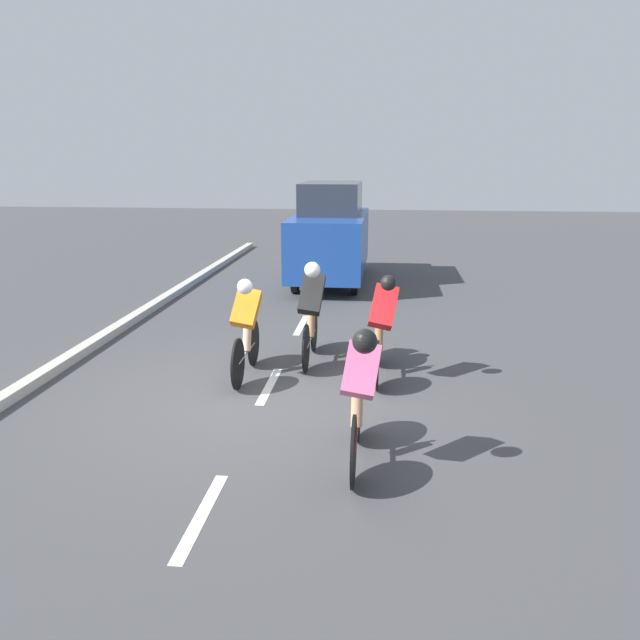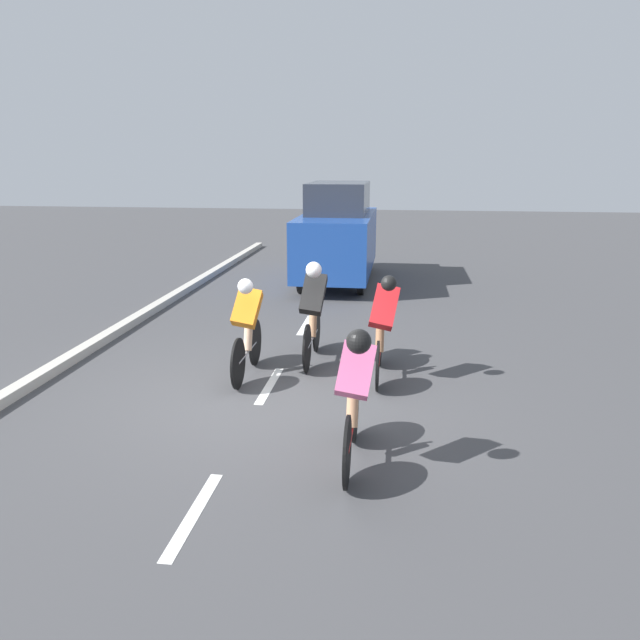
# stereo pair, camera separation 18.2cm
# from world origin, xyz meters

# --- Properties ---
(ground_plane) EXTENTS (60.00, 60.00, 0.00)m
(ground_plane) POSITION_xyz_m (0.00, 0.00, 0.00)
(ground_plane) COLOR #424244
(lane_stripe_near) EXTENTS (0.12, 1.40, 0.01)m
(lane_stripe_near) POSITION_xyz_m (0.00, 2.80, 0.00)
(lane_stripe_near) COLOR white
(lane_stripe_near) RESTS_ON ground
(lane_stripe_mid) EXTENTS (0.12, 1.40, 0.01)m
(lane_stripe_mid) POSITION_xyz_m (0.00, -0.40, 0.00)
(lane_stripe_mid) COLOR white
(lane_stripe_mid) RESTS_ON ground
(lane_stripe_far) EXTENTS (0.12, 1.40, 0.01)m
(lane_stripe_far) POSITION_xyz_m (0.00, -3.60, 0.00)
(lane_stripe_far) COLOR white
(lane_stripe_far) RESTS_ON ground
(curb) EXTENTS (0.20, 26.74, 0.14)m
(curb) POSITION_xyz_m (3.20, -0.40, 0.07)
(curb) COLOR #B7B2A8
(curb) RESTS_ON ground
(cyclist_black) EXTENTS (0.39, 1.71, 1.58)m
(cyclist_black) POSITION_xyz_m (-0.45, -1.46, 0.83)
(cyclist_black) COLOR black
(cyclist_black) RESTS_ON ground
(cyclist_red) EXTENTS (0.43, 1.72, 1.53)m
(cyclist_red) POSITION_xyz_m (-1.50, -0.87, 0.79)
(cyclist_red) COLOR black
(cyclist_red) RESTS_ON ground
(cyclist_pink) EXTENTS (0.40, 1.70, 1.50)m
(cyclist_pink) POSITION_xyz_m (-1.31, 1.73, 0.79)
(cyclist_pink) COLOR black
(cyclist_pink) RESTS_ON ground
(cyclist_orange) EXTENTS (0.41, 1.70, 1.47)m
(cyclist_orange) POSITION_xyz_m (0.37, -0.67, 0.76)
(cyclist_orange) COLOR black
(cyclist_orange) RESTS_ON ground
(support_car) EXTENTS (1.70, 4.46, 2.43)m
(support_car) POSITION_xyz_m (-0.16, -7.81, 1.20)
(support_car) COLOR black
(support_car) RESTS_ON ground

